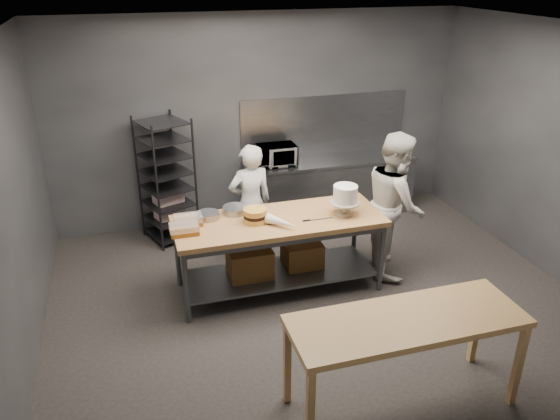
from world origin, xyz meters
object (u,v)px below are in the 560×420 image
(speed_rack, at_px, (167,181))
(layer_cake, at_px, (255,215))
(frosted_cake_stand, at_px, (345,196))
(chef_behind, at_px, (250,203))
(chef_right, at_px, (395,204))
(near_counter, at_px, (407,327))
(microwave, at_px, (277,155))
(work_table, at_px, (276,245))

(speed_rack, bearing_deg, layer_cake, -64.60)
(frosted_cake_stand, bearing_deg, chef_behind, 134.28)
(speed_rack, height_order, chef_right, chef_right)
(near_counter, relative_size, microwave, 3.69)
(frosted_cake_stand, bearing_deg, microwave, 97.97)
(near_counter, height_order, chef_right, chef_right)
(chef_right, bearing_deg, speed_rack, 74.30)
(near_counter, distance_m, layer_cake, 2.25)
(microwave, relative_size, layer_cake, 2.08)
(near_counter, distance_m, frosted_cake_stand, 2.05)
(speed_rack, relative_size, layer_cake, 6.73)
(layer_cake, bearing_deg, microwave, 66.65)
(near_counter, distance_m, speed_rack, 4.14)
(work_table, distance_m, microwave, 1.91)
(layer_cake, bearing_deg, speed_rack, 115.40)
(speed_rack, xyz_separation_m, layer_cake, (0.82, -1.72, 0.14))
(chef_behind, distance_m, frosted_cake_stand, 1.34)
(work_table, xyz_separation_m, frosted_cake_stand, (0.79, -0.13, 0.58))
(speed_rack, distance_m, frosted_cake_stand, 2.62)
(work_table, bearing_deg, chef_behind, 97.99)
(work_table, height_order, layer_cake, layer_cake)
(speed_rack, bearing_deg, near_counter, -67.46)
(speed_rack, distance_m, layer_cake, 1.91)
(work_table, height_order, speed_rack, speed_rack)
(work_table, distance_m, frosted_cake_stand, 0.98)
(speed_rack, bearing_deg, microwave, 2.88)
(near_counter, relative_size, frosted_cake_stand, 5.62)
(frosted_cake_stand, bearing_deg, speed_rack, 135.63)
(near_counter, relative_size, chef_behind, 1.28)
(work_table, bearing_deg, layer_cake, -173.36)
(near_counter, bearing_deg, chef_right, 65.16)
(work_table, xyz_separation_m, near_counter, (0.52, -2.13, 0.24))
(chef_behind, height_order, frosted_cake_stand, chef_behind)
(chef_behind, height_order, chef_right, chef_right)
(work_table, xyz_separation_m, chef_behind, (-0.11, 0.79, 0.21))
(chef_right, height_order, frosted_cake_stand, chef_right)
(work_table, height_order, frosted_cake_stand, frosted_cake_stand)
(chef_behind, height_order, microwave, chef_behind)
(speed_rack, height_order, microwave, speed_rack)
(work_table, xyz_separation_m, chef_right, (1.51, 0.02, 0.33))
(near_counter, height_order, speed_rack, speed_rack)
(work_table, xyz_separation_m, speed_rack, (-1.07, 1.69, 0.28))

